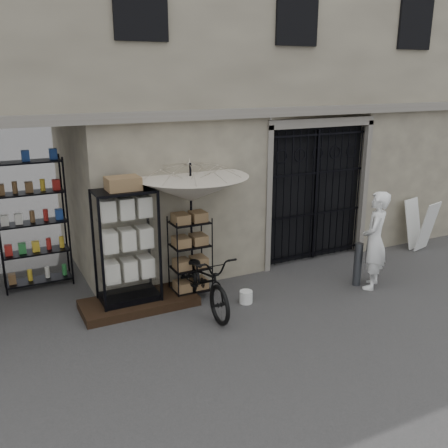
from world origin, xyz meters
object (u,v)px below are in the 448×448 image
easel_sign (420,225)px  wire_rack (190,258)px  white_bucket (246,297)px  shopkeeper (370,287)px  display_cabinet (127,252)px  market_umbrella (191,182)px  bicycle (204,308)px  steel_bollard (358,264)px

easel_sign → wire_rack: bearing=165.9°
white_bucket → shopkeeper: size_ratio=0.12×
display_cabinet → market_umbrella: size_ratio=0.72×
bicycle → display_cabinet: bearing=153.0°
wire_rack → steel_bollard: bearing=-18.8°
wire_rack → white_bucket: bearing=-43.6°
display_cabinet → market_umbrella: (1.24, 0.09, 1.09)m
display_cabinet → bicycle: display_cabinet is taller
display_cabinet → shopkeeper: display_cabinet is taller
display_cabinet → wire_rack: display_cabinet is taller
bicycle → shopkeeper: 3.31m
display_cabinet → shopkeeper: 4.69m
market_umbrella → bicycle: market_umbrella is taller
bicycle → shopkeeper: (3.25, -0.61, 0.00)m
white_bucket → wire_rack: bearing=138.0°
wire_rack → easel_sign: wire_rack is taller
bicycle → easel_sign: 5.83m
display_cabinet → easel_sign: bearing=16.6°
wire_rack → easel_sign: bearing=-1.3°
display_cabinet → wire_rack: 1.18m
bicycle → steel_bollard: 3.12m
shopkeeper → white_bucket: bearing=-49.5°
white_bucket → steel_bollard: size_ratio=0.27×
shopkeeper → market_umbrella: bearing=-61.5°
market_umbrella → white_bucket: bearing=-51.4°
white_bucket → steel_bollard: steel_bollard is taller
market_umbrella → shopkeeper: size_ratio=1.56×
display_cabinet → steel_bollard: bearing=3.3°
white_bucket → steel_bollard: (2.31, -0.26, 0.31)m
display_cabinet → wire_rack: bearing=13.9°
display_cabinet → steel_bollard: display_cabinet is taller
steel_bollard → shopkeeper: 0.50m
steel_bollard → shopkeeper: bearing=-46.3°
wire_rack → white_bucket: 1.22m
white_bucket → steel_bollard: bearing=-6.4°
bicycle → white_bucket: bearing=-11.2°
white_bucket → easel_sign: size_ratio=0.20×
market_umbrella → white_bucket: 2.28m
steel_bollard → display_cabinet: bearing=166.5°
shopkeeper → steel_bollard: bearing=-85.5°
white_bucket → shopkeeper: bearing=-10.3°
white_bucket → shopkeeper: (2.50, -0.46, -0.11)m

